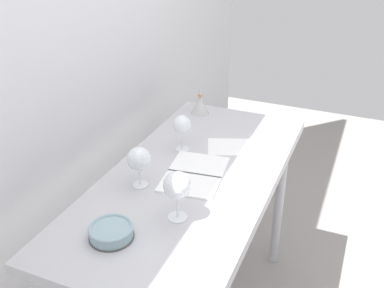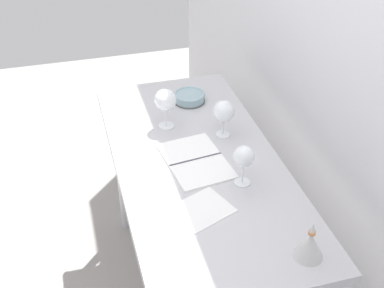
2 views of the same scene
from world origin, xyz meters
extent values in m
cube|color=silver|center=(0.00, 0.49, 1.30)|extent=(3.80, 0.04, 2.60)
cube|color=#B6B6BB|center=(0.00, 0.00, 0.88)|extent=(1.40, 0.64, 0.04)
cube|color=#B6B6BB|center=(0.00, -0.33, 0.88)|extent=(1.40, 0.01, 0.05)
cylinder|color=#B6B6BB|center=(0.64, -0.26, 0.43)|extent=(0.05, 0.05, 0.86)
cylinder|color=#B6B6BB|center=(0.64, 0.26, 0.43)|extent=(0.05, 0.05, 0.86)
cylinder|color=white|center=(-0.28, -0.07, 0.90)|extent=(0.07, 0.07, 0.00)
cylinder|color=white|center=(-0.28, -0.07, 0.95)|extent=(0.01, 0.01, 0.09)
sphere|color=white|center=(-0.28, -0.07, 1.03)|extent=(0.10, 0.10, 0.10)
cylinder|color=#5E1016|center=(-0.28, -0.07, 1.02)|extent=(0.07, 0.07, 0.03)
cylinder|color=white|center=(0.18, 0.12, 0.90)|extent=(0.06, 0.06, 0.00)
cylinder|color=white|center=(0.18, 0.12, 0.95)|extent=(0.01, 0.01, 0.09)
sphere|color=white|center=(0.18, 0.12, 1.03)|extent=(0.08, 0.08, 0.08)
cylinder|color=maroon|center=(0.18, 0.12, 1.01)|extent=(0.06, 0.06, 0.02)
cylinder|color=white|center=(-0.15, 0.15, 0.90)|extent=(0.06, 0.06, 0.00)
cylinder|color=white|center=(-0.15, 0.15, 0.94)|extent=(0.01, 0.01, 0.08)
sphere|color=white|center=(-0.15, 0.15, 1.02)|extent=(0.09, 0.09, 0.09)
cylinder|color=maroon|center=(-0.15, 0.15, 1.00)|extent=(0.06, 0.06, 0.02)
cube|color=white|center=(-0.08, -0.03, 0.90)|extent=(0.19, 0.24, 0.01)
cube|color=white|center=(0.08, -0.01, 0.90)|extent=(0.19, 0.24, 0.01)
cube|color=#3F3F47|center=(0.00, -0.02, 0.90)|extent=(0.04, 0.23, 0.01)
cube|color=white|center=(0.29, -0.08, 0.90)|extent=(0.23, 0.25, 0.00)
cylinder|color=#4C4C4C|center=(-0.46, 0.08, 0.90)|extent=(0.15, 0.15, 0.01)
cylinder|color=#8CA8B2|center=(-0.46, 0.08, 0.92)|extent=(0.14, 0.14, 0.03)
torus|color=#8CA8B2|center=(-0.46, 0.08, 0.94)|extent=(0.15, 0.15, 0.01)
cone|color=beige|center=(0.58, 0.19, 0.95)|extent=(0.10, 0.10, 0.10)
cylinder|color=#C17F4C|center=(0.58, 0.19, 1.00)|extent=(0.02, 0.02, 0.01)
cone|color=beige|center=(0.58, 0.19, 1.03)|extent=(0.02, 0.02, 0.04)
camera|label=1|loc=(-1.43, -0.61, 1.86)|focal=41.92mm
camera|label=2|loc=(1.55, -0.46, 2.11)|focal=46.78mm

